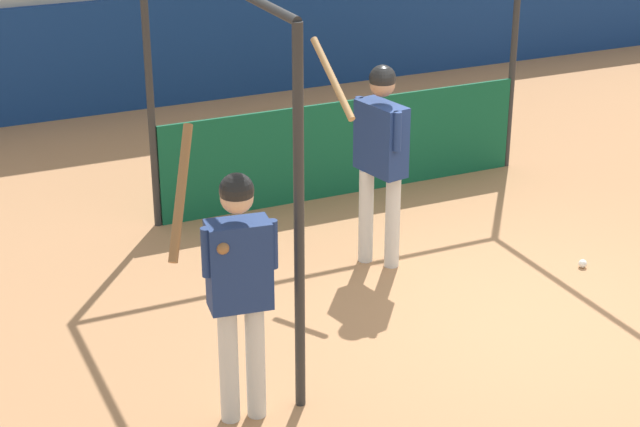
{
  "coord_description": "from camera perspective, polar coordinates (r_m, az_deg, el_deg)",
  "views": [
    {
      "loc": [
        -4.66,
        -6.19,
        4.11
      ],
      "look_at": [
        -1.6,
        0.5,
        0.99
      ],
      "focal_mm": 60.0,
      "sensor_mm": 36.0,
      "label": 1
    }
  ],
  "objects": [
    {
      "name": "player_batter",
      "position": [
        9.09,
        3.19,
        3.63
      ],
      "size": [
        0.55,
        0.9,
        1.96
      ],
      "rotation": [
        0.0,
        0.0,
        1.76
      ],
      "color": "silver",
      "rests_on": "ground"
    },
    {
      "name": "batting_cage",
      "position": [
        10.09,
        2.96,
        5.9
      ],
      "size": [
        4.03,
        3.48,
        2.71
      ],
      "color": "#282828",
      "rests_on": "ground"
    },
    {
      "name": "outfield_wall",
      "position": [
        14.16,
        -4.68,
        9.01
      ],
      "size": [
        24.0,
        0.12,
        1.42
      ],
      "color": "navy",
      "rests_on": "ground"
    },
    {
      "name": "ground_plane",
      "position": [
        8.77,
        11.0,
        -5.42
      ],
      "size": [
        60.0,
        60.0,
        0.0
      ],
      "primitive_type": "plane",
      "color": "#A8754C"
    },
    {
      "name": "baseball",
      "position": [
        9.68,
        13.83,
        -2.61
      ],
      "size": [
        0.07,
        0.07,
        0.07
      ],
      "color": "white",
      "rests_on": "ground"
    },
    {
      "name": "player_waiting",
      "position": [
        6.87,
        -4.41,
        -3.34
      ],
      "size": [
        0.76,
        0.49,
        2.05
      ],
      "rotation": [
        0.0,
        0.0,
        3.01
      ],
      "color": "silver",
      "rests_on": "ground"
    }
  ]
}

